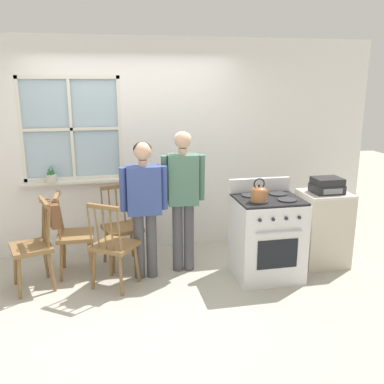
# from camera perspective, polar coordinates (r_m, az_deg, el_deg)

# --- Properties ---
(ground_plane) EXTENTS (16.00, 16.00, 0.00)m
(ground_plane) POSITION_cam_1_polar(r_m,az_deg,el_deg) (4.60, -6.00, -13.71)
(ground_plane) COLOR #B2AD9E
(wall_back) EXTENTS (6.40, 0.16, 2.70)m
(wall_back) POSITION_cam_1_polar(r_m,az_deg,el_deg) (5.51, -7.37, 5.72)
(wall_back) COLOR white
(wall_back) RESTS_ON ground_plane
(chair_by_window) EXTENTS (0.51, 0.52, 0.97)m
(chair_by_window) POSITION_cam_1_polar(r_m,az_deg,el_deg) (4.87, -20.40, -6.97)
(chair_by_window) COLOR olive
(chair_by_window) RESTS_ON ground_plane
(chair_near_wall) EXTENTS (0.57, 0.57, 0.97)m
(chair_near_wall) POSITION_cam_1_polar(r_m,az_deg,el_deg) (4.67, -10.42, -7.19)
(chair_near_wall) COLOR olive
(chair_near_wall) RESTS_ON ground_plane
(chair_center_cluster) EXTENTS (0.41, 0.42, 0.97)m
(chair_center_cluster) POSITION_cam_1_polar(r_m,az_deg,el_deg) (5.08, -15.48, -5.68)
(chair_center_cluster) COLOR olive
(chair_center_cluster) RESTS_ON ground_plane
(chair_near_stove) EXTENTS (0.51, 0.50, 0.97)m
(chair_near_stove) POSITION_cam_1_polar(r_m,az_deg,el_deg) (5.21, -9.36, -4.80)
(chair_near_stove) COLOR olive
(chair_near_stove) RESTS_ON ground_plane
(person_elderly_left) EXTENTS (0.52, 0.22, 1.55)m
(person_elderly_left) POSITION_cam_1_polar(r_m,az_deg,el_deg) (4.69, -6.43, -0.88)
(person_elderly_left) COLOR #4C4C51
(person_elderly_left) RESTS_ON ground_plane
(person_teen_center) EXTENTS (0.50, 0.24, 1.64)m
(person_teen_center) POSITION_cam_1_polar(r_m,az_deg,el_deg) (4.84, -1.21, 0.20)
(person_teen_center) COLOR #4C4C51
(person_teen_center) RESTS_ON ground_plane
(stove) EXTENTS (0.72, 0.68, 1.08)m
(stove) POSITION_cam_1_polar(r_m,az_deg,el_deg) (4.91, 9.91, -5.88)
(stove) COLOR silver
(stove) RESTS_ON ground_plane
(kettle) EXTENTS (0.21, 0.17, 0.25)m
(kettle) POSITION_cam_1_polar(r_m,az_deg,el_deg) (4.57, 8.91, -0.14)
(kettle) COLOR #A86638
(kettle) RESTS_ON stove
(potted_plant) EXTENTS (0.13, 0.13, 0.23)m
(potted_plant) POSITION_cam_1_polar(r_m,az_deg,el_deg) (5.50, -18.25, 1.98)
(potted_plant) COLOR beige
(potted_plant) RESTS_ON wall_back
(handbag) EXTENTS (0.23, 0.24, 0.31)m
(handbag) POSITION_cam_1_polar(r_m,az_deg,el_deg) (4.80, -17.99, -2.85)
(handbag) COLOR brown
(handbag) RESTS_ON chair_by_window
(side_counter) EXTENTS (0.55, 0.50, 0.90)m
(side_counter) POSITION_cam_1_polar(r_m,az_deg,el_deg) (5.40, 17.02, -4.65)
(side_counter) COLOR beige
(side_counter) RESTS_ON ground_plane
(stereo) EXTENTS (0.34, 0.29, 0.18)m
(stereo) POSITION_cam_1_polar(r_m,az_deg,el_deg) (5.24, 17.57, 0.84)
(stereo) COLOR #232326
(stereo) RESTS_ON side_counter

